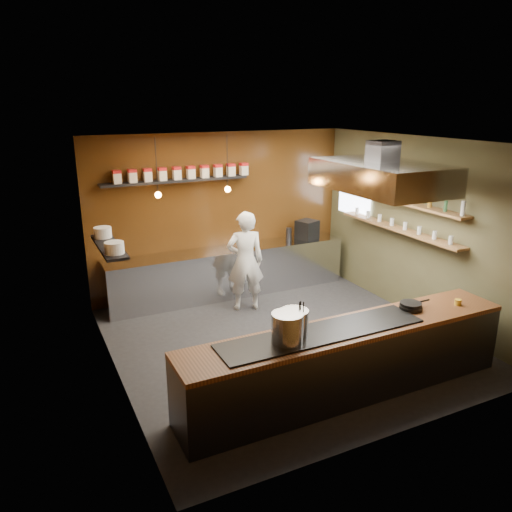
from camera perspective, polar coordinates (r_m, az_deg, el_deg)
floor at (r=7.80m, az=3.31°, el=-9.64°), size 5.00×5.00×0.00m
back_wall at (r=9.43m, az=-3.95°, el=4.85°), size 5.00×0.00×5.00m
left_wall at (r=6.45m, az=-16.27°, el=-1.79°), size 0.00×5.00×5.00m
right_wall at (r=8.71m, az=18.04°, el=2.97°), size 0.00×5.00×5.00m
ceiling at (r=6.97m, az=3.75°, el=12.91°), size 5.00×5.00×0.00m
window_pane at (r=9.86m, az=11.24°, el=7.49°), size 0.00×1.00×1.00m
prep_counter at (r=9.42m, az=-3.06°, el=-1.78°), size 4.60×0.65×0.90m
pass_counter at (r=6.40m, az=10.48°, el=-11.66°), size 4.40×0.72×0.94m
tin_shelf at (r=8.88m, az=-9.15°, el=8.49°), size 2.60×0.26×0.04m
plate_shelf at (r=7.40m, az=-16.47°, el=1.06°), size 0.30×1.40×0.04m
bottle_shelf_upper at (r=8.73m, az=16.18°, el=6.00°), size 0.26×2.80×0.04m
bottle_shelf_lower at (r=8.82m, az=15.93°, el=3.01°), size 0.26×2.80×0.04m
extractor_hood at (r=7.43m, az=14.09°, el=8.87°), size 1.20×2.00×0.72m
pendant_left at (r=8.12m, az=-11.14°, el=7.22°), size 0.10×0.10×0.95m
pendant_right at (r=8.50m, az=-3.25°, el=7.97°), size 0.10×0.10×0.95m
storage_tins at (r=8.90m, az=-8.26°, el=9.41°), size 2.43×0.13×0.22m
plate_stacks at (r=7.37m, az=-16.54°, el=1.80°), size 0.26×1.16×0.16m
bottles at (r=8.70m, az=16.26°, el=6.91°), size 0.06×2.66×0.24m
wine_glasses at (r=8.80m, az=15.97°, el=3.55°), size 0.07×2.37×0.13m
stockpot_large at (r=5.62m, az=3.60°, el=-8.22°), size 0.41×0.41×0.35m
stockpot_small at (r=5.81m, az=4.40°, el=-7.58°), size 0.37×0.37×0.31m
utensil_crock at (r=5.84m, az=5.15°, el=-8.08°), size 0.19×0.19×0.19m
frying_pan at (r=6.86m, az=17.29°, el=-5.40°), size 0.47×0.30×0.08m
butter_jar at (r=7.22m, az=22.08°, el=-4.91°), size 0.10×0.10×0.08m
espresso_machine at (r=9.96m, az=5.86°, el=3.02°), size 0.47×0.46×0.37m
chef at (r=8.61m, az=-1.23°, el=-0.60°), size 0.73×0.57×1.76m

